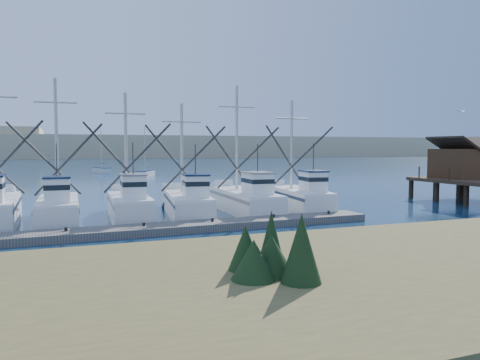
# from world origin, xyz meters

# --- Properties ---
(ground) EXTENTS (500.00, 500.00, 0.00)m
(ground) POSITION_xyz_m (0.00, 0.00, 0.00)
(ground) COLOR #0D263C
(ground) RESTS_ON ground
(shore_bank) EXTENTS (40.00, 10.00, 1.60)m
(shore_bank) POSITION_xyz_m (-8.00, -10.00, 0.80)
(shore_bank) COLOR #4C422D
(shore_bank) RESTS_ON ground
(floating_dock) EXTENTS (32.19, 3.43, 0.43)m
(floating_dock) POSITION_xyz_m (-9.82, 5.47, 0.21)
(floating_dock) COLOR slate
(floating_dock) RESTS_ON ground
(dune_ridge) EXTENTS (360.00, 60.00, 10.00)m
(dune_ridge) POSITION_xyz_m (0.00, 210.00, 5.00)
(dune_ridge) COLOR tan
(dune_ridge) RESTS_ON ground
(trawler_fleet) EXTENTS (31.92, 9.59, 9.39)m
(trawler_fleet) POSITION_xyz_m (-9.35, 10.69, 0.97)
(trawler_fleet) COLOR white
(trawler_fleet) RESTS_ON ground
(sailboat_near) EXTENTS (4.03, 6.08, 8.10)m
(sailboat_near) POSITION_xyz_m (0.85, 57.12, 0.50)
(sailboat_near) COLOR white
(sailboat_near) RESTS_ON ground
(sailboat_far) EXTENTS (3.10, 5.90, 8.10)m
(sailboat_far) POSITION_xyz_m (-4.96, 71.23, 0.50)
(sailboat_far) COLOR white
(sailboat_far) RESTS_ON ground
(flying_gull) EXTENTS (0.96, 0.18, 0.18)m
(flying_gull) POSITION_xyz_m (19.58, 10.41, 7.77)
(flying_gull) COLOR white
(flying_gull) RESTS_ON ground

